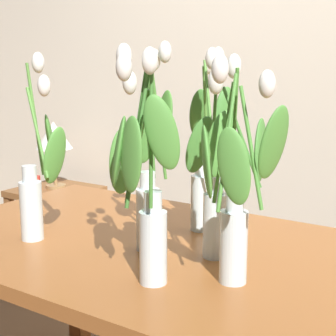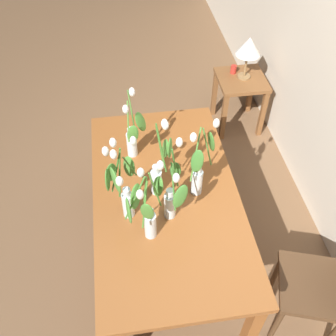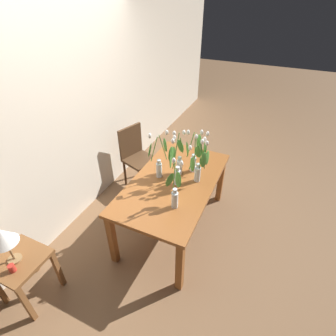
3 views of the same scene
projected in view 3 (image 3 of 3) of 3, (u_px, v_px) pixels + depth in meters
name	position (u px, v px, depth m)	size (l,w,h in m)	color
ground_plane	(173.00, 225.00, 3.38)	(18.00, 18.00, 0.00)	brown
room_wall_rear	(74.00, 112.00, 3.03)	(9.00, 0.10, 2.70)	beige
dining_table	(174.00, 187.00, 3.00)	(1.60, 0.90, 0.74)	brown
tulip_vase_0	(159.00, 162.00, 2.91)	(0.23, 0.19, 0.58)	silver
tulip_vase_1	(195.00, 155.00, 2.98)	(0.26, 0.25, 0.55)	silver
tulip_vase_2	(176.00, 169.00, 2.80)	(0.15, 0.14, 0.59)	silver
tulip_vase_3	(200.00, 165.00, 2.80)	(0.25, 0.19, 0.57)	silver
tulip_vase_4	(175.00, 192.00, 2.53)	(0.16, 0.16, 0.56)	silver
tulip_vase_5	(179.00, 160.00, 2.97)	(0.28, 0.12, 0.57)	silver
dining_chair	(136.00, 154.00, 3.82)	(0.51, 0.51, 0.93)	#4C331E
side_table	(22.00, 267.00, 2.40)	(0.44, 0.44, 0.55)	brown
table_lamp	(3.00, 237.00, 2.15)	(0.22, 0.22, 0.40)	olive
pillar_candle	(12.00, 268.00, 2.21)	(0.06, 0.06, 0.07)	#B72D23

